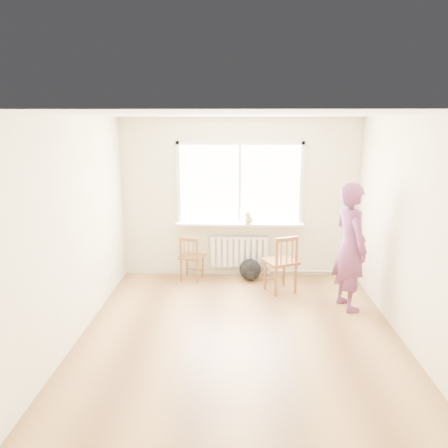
# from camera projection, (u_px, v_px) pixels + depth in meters

# --- Properties ---
(floor) EXTENTS (4.50, 4.50, 0.00)m
(floor) POSITION_uv_depth(u_px,v_px,m) (240.00, 334.00, 5.52)
(floor) COLOR #A97945
(floor) RESTS_ON ground
(ceiling) EXTENTS (4.50, 4.50, 0.00)m
(ceiling) POSITION_uv_depth(u_px,v_px,m) (242.00, 114.00, 4.90)
(ceiling) COLOR white
(ceiling) RESTS_ON back_wall
(back_wall) EXTENTS (4.00, 0.01, 2.70)m
(back_wall) POSITION_uv_depth(u_px,v_px,m) (240.00, 198.00, 7.40)
(back_wall) COLOR beige
(back_wall) RESTS_ON ground
(window) EXTENTS (2.12, 0.05, 1.42)m
(window) POSITION_uv_depth(u_px,v_px,m) (240.00, 180.00, 7.30)
(window) COLOR white
(window) RESTS_ON back_wall
(windowsill) EXTENTS (2.15, 0.22, 0.04)m
(windowsill) POSITION_uv_depth(u_px,v_px,m) (239.00, 224.00, 7.39)
(windowsill) COLOR white
(windowsill) RESTS_ON back_wall
(radiator) EXTENTS (1.00, 0.12, 0.55)m
(radiator) POSITION_uv_depth(u_px,v_px,m) (239.00, 251.00, 7.52)
(radiator) COLOR white
(radiator) RESTS_ON back_wall
(heating_pipe) EXTENTS (1.40, 0.04, 0.04)m
(heating_pipe) POSITION_uv_depth(u_px,v_px,m) (311.00, 271.00, 7.59)
(heating_pipe) COLOR silver
(heating_pipe) RESTS_ON back_wall
(baseboard) EXTENTS (4.00, 0.03, 0.08)m
(baseboard) POSITION_uv_depth(u_px,v_px,m) (239.00, 272.00, 7.68)
(baseboard) COLOR beige
(baseboard) RESTS_ON ground
(chair_left) EXTENTS (0.45, 0.44, 0.77)m
(chair_left) POSITION_uv_depth(u_px,v_px,m) (191.00, 258.00, 7.31)
(chair_left) COLOR brown
(chair_left) RESTS_ON floor
(chair_right) EXTENTS (0.60, 0.59, 0.93)m
(chair_right) POSITION_uv_depth(u_px,v_px,m) (282.00, 264.00, 6.78)
(chair_right) COLOR brown
(chair_right) RESTS_ON floor
(person) EXTENTS (0.59, 0.75, 1.81)m
(person) POSITION_uv_depth(u_px,v_px,m) (350.00, 247.00, 6.12)
(person) COLOR #B23C3B
(person) RESTS_ON floor
(cat) EXTENTS (0.22, 0.40, 0.27)m
(cat) POSITION_uv_depth(u_px,v_px,m) (249.00, 218.00, 7.27)
(cat) COLOR beige
(cat) RESTS_ON windowsill
(backpack) EXTENTS (0.44, 0.39, 0.37)m
(backpack) POSITION_uv_depth(u_px,v_px,m) (250.00, 270.00, 7.37)
(backpack) COLOR black
(backpack) RESTS_ON floor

